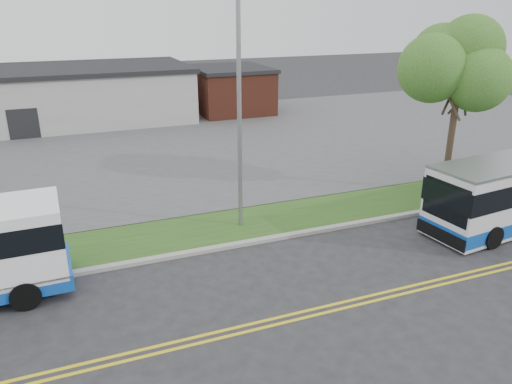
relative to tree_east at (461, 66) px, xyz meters
name	(u,v)px	position (x,y,z in m)	size (l,w,h in m)	color
ground	(189,270)	(-14.00, -3.00, -6.20)	(140.00, 140.00, 0.00)	#28282B
lane_line_north	(222,331)	(-14.00, -6.85, -6.20)	(70.00, 0.12, 0.01)	yellow
lane_line_south	(225,337)	(-14.00, -7.15, -6.20)	(70.00, 0.12, 0.01)	yellow
curb	(181,254)	(-14.00, -1.90, -6.13)	(80.00, 0.30, 0.15)	#9E9B93
verge	(171,236)	(-14.00, -0.10, -6.15)	(80.00, 3.30, 0.10)	#264E1A
parking_lot	(123,149)	(-14.00, 14.00, -6.15)	(80.00, 25.00, 0.10)	#4C4C4F
commercial_building	(24,97)	(-20.00, 24.00, -4.02)	(25.40, 10.40, 4.35)	#9E9E99
brick_wing	(230,90)	(-3.50, 23.00, -4.24)	(6.30, 7.30, 3.90)	brown
tree_east	(461,66)	(0.00, 0.00, 0.00)	(5.20, 5.20, 8.33)	#3A2D1F
streetlight_near	(240,105)	(-11.00, -0.27, -0.97)	(0.35, 1.53, 9.50)	gray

